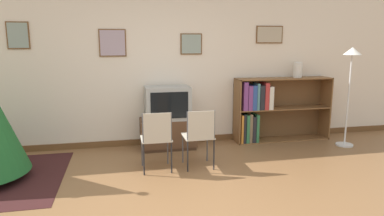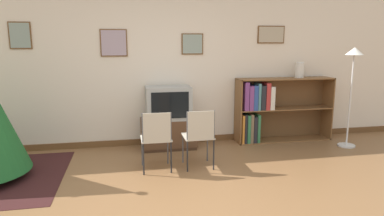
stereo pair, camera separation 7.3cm
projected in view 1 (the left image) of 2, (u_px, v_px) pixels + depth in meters
name	position (u px, v px, depth m)	size (l,w,h in m)	color
ground_plane	(184.00, 215.00, 3.42)	(24.00, 24.00, 0.00)	brown
wall_back	(155.00, 64.00, 5.60)	(9.05, 0.11, 2.70)	silver
tv_console	(168.00, 133.00, 5.55)	(0.88, 0.47, 0.48)	#412A1A
television	(168.00, 103.00, 5.46)	(0.71, 0.46, 0.53)	#9E9E99
folding_chair_left	(157.00, 137.00, 4.49)	(0.40, 0.40, 0.82)	#BCB29E
folding_chair_right	(199.00, 135.00, 4.60)	(0.40, 0.40, 0.82)	#BCB29E
bookshelf	(265.00, 109.00, 5.91)	(1.69, 0.36, 1.10)	brown
vase	(298.00, 70.00, 5.93)	(0.15, 0.15, 0.27)	silver
standing_lamp	(351.00, 71.00, 5.49)	(0.28, 0.28, 1.62)	silver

